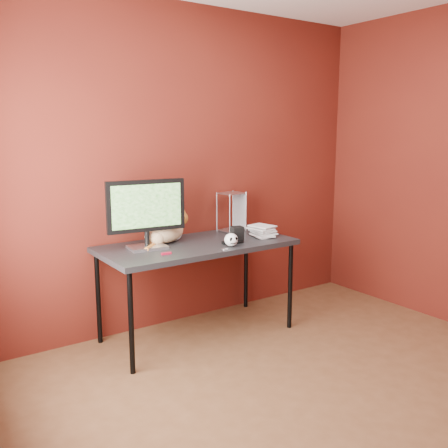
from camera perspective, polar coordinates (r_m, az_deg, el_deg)
room at (r=2.80m, az=14.44°, el=7.01°), size 3.52×3.52×2.61m
desk at (r=3.87m, az=-3.06°, el=-2.92°), size 1.50×0.70×0.75m
monitor at (r=3.66m, az=-8.87°, el=1.52°), size 0.59×0.22×0.51m
cat at (r=3.87m, az=-6.71°, el=-0.90°), size 0.48×0.33×0.25m
skull_mug at (r=3.73m, az=0.83°, el=-1.81°), size 0.10×0.10×0.10m
speaker at (r=3.86m, az=1.49°, el=-1.27°), size 0.11×0.11×0.12m
book_stack at (r=3.99m, az=3.56°, el=5.57°), size 0.19×0.23×1.01m
wire_rack at (r=4.28m, az=0.85°, el=1.43°), size 0.22×0.19×0.34m
pocket_knife at (r=3.53m, az=-6.61°, el=-3.35°), size 0.07×0.03×0.01m
black_gadget at (r=3.81m, az=0.14°, el=-2.13°), size 0.05×0.03×0.02m
washer at (r=3.65m, az=0.10°, el=-2.88°), size 0.05×0.05×0.00m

